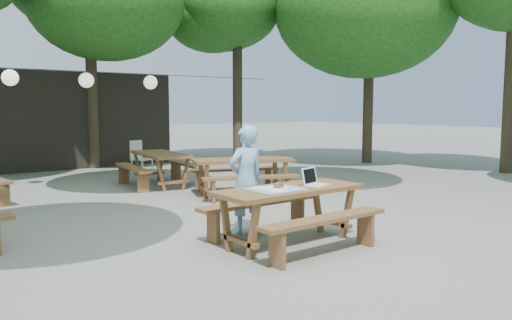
{
  "coord_description": "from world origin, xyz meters",
  "views": [
    {
      "loc": [
        -4.2,
        -5.5,
        1.78
      ],
      "look_at": [
        0.05,
        -0.03,
        1.05
      ],
      "focal_mm": 35.0,
      "sensor_mm": 36.0,
      "label": 1
    }
  ],
  "objects": [
    {
      "name": "ground",
      "position": [
        0.0,
        0.0,
        0.0
      ],
      "size": [
        80.0,
        80.0,
        0.0
      ],
      "primitive_type": "plane",
      "color": "slate",
      "rests_on": "ground"
    },
    {
      "name": "pavilion",
      "position": [
        0.5,
        10.5,
        1.4
      ],
      "size": [
        6.0,
        3.0,
        2.8
      ],
      "primitive_type": "cube",
      "color": "black",
      "rests_on": "ground"
    },
    {
      "name": "main_picnic_table",
      "position": [
        0.05,
        -0.73,
        0.39
      ],
      "size": [
        2.0,
        1.58,
        0.75
      ],
      "color": "brown",
      "rests_on": "ground"
    },
    {
      "name": "picnic_table_ne",
      "position": [
        1.74,
        2.6,
        0.39
      ],
      "size": [
        2.35,
        2.16,
        0.75
      ],
      "rotation": [
        0.0,
        0.0,
        -0.37
      ],
      "color": "brown",
      "rests_on": "ground"
    },
    {
      "name": "picnic_table_far_e",
      "position": [
        1.0,
        4.76,
        0.39
      ],
      "size": [
        1.83,
        2.1,
        0.75
      ],
      "rotation": [
        0.0,
        0.0,
        1.43
      ],
      "color": "brown",
      "rests_on": "ground"
    },
    {
      "name": "woman",
      "position": [
        -0.04,
        0.09,
        0.77
      ],
      "size": [
        0.57,
        0.38,
        1.54
      ],
      "primitive_type": "imported",
      "rotation": [
        0.0,
        0.0,
        3.13
      ],
      "color": "#7DB4E4",
      "rests_on": "ground"
    },
    {
      "name": "plastic_chair",
      "position": [
        1.51,
        6.87,
        0.26
      ],
      "size": [
        0.58,
        0.58,
        0.9
      ],
      "rotation": [
        0.0,
        0.0,
        0.4
      ],
      "color": "silver",
      "rests_on": "ground"
    },
    {
      "name": "laptop",
      "position": [
        0.42,
        -0.8,
        0.81
      ],
      "size": [
        0.39,
        0.34,
        0.24
      ],
      "rotation": [
        0.0,
        0.0,
        0.26
      ],
      "color": "white",
      "rests_on": "main_picnic_table"
    },
    {
      "name": "tabletop_clutter",
      "position": [
        -0.18,
        -0.72,
        0.76
      ],
      "size": [
        0.65,
        0.56,
        0.08
      ],
      "color": "#3762BE",
      "rests_on": "main_picnic_table"
    },
    {
      "name": "paper_lanterns",
      "position": [
        -0.19,
        6.0,
        2.4
      ],
      "size": [
        9.0,
        0.34,
        0.38
      ],
      "color": "black",
      "rests_on": "ground"
    }
  ]
}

